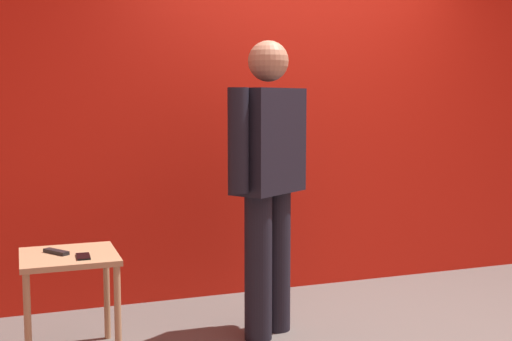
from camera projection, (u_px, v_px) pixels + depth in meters
name	position (u px, v px, depth m)	size (l,w,h in m)	color
back_wall_red	(297.00, 64.00, 4.87)	(4.74, 0.12, 3.34)	red
standing_person	(268.00, 173.00, 3.88)	(0.63, 0.48, 1.75)	black
side_table	(69.00, 271.00, 3.57)	(0.51, 0.51, 0.58)	tan
cell_phone	(83.00, 256.00, 3.48)	(0.07, 0.14, 0.01)	black
tv_remote	(56.00, 252.00, 3.57)	(0.04, 0.17, 0.02)	black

